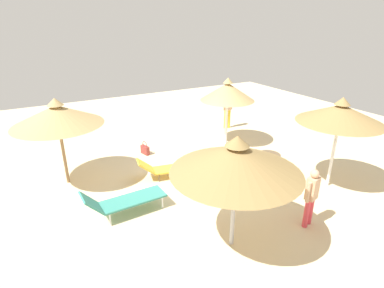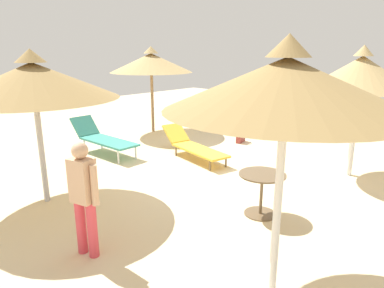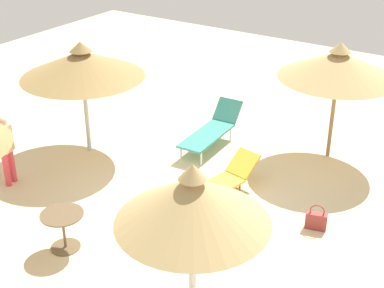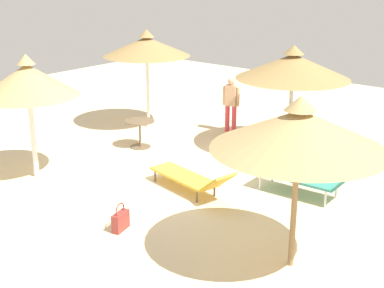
{
  "view_description": "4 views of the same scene",
  "coord_description": "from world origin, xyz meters",
  "px_view_note": "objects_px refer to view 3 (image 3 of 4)",
  "views": [
    {
      "loc": [
        -7.84,
        4.48,
        4.78
      ],
      "look_at": [
        -0.11,
        0.2,
        1.17
      ],
      "focal_mm": 28.62,
      "sensor_mm": 36.0,
      "label": 1
    },
    {
      "loc": [
        -5.66,
        -4.92,
        2.65
      ],
      "look_at": [
        -0.49,
        0.08,
        0.66
      ],
      "focal_mm": 32.43,
      "sensor_mm": 36.0,
      "label": 2
    },
    {
      "loc": [
        5.23,
        -7.7,
        6.16
      ],
      "look_at": [
        -0.19,
        0.58,
        1.19
      ],
      "focal_mm": 52.95,
      "sensor_mm": 36.0,
      "label": 3
    },
    {
      "loc": [
        8.27,
        7.37,
        4.49
      ],
      "look_at": [
        -0.65,
        0.01,
        0.65
      ],
      "focal_mm": 50.91,
      "sensor_mm": 36.0,
      "label": 4
    }
  ],
  "objects_px": {
    "parasol_umbrella_back": "(82,64)",
    "side_table_round": "(63,224)",
    "lounge_chair_center": "(212,129)",
    "handbag": "(316,220)",
    "parasol_umbrella_far_left": "(338,65)",
    "lounge_chair_far_right": "(218,184)",
    "person_standing_front": "(6,146)",
    "parasol_umbrella_near_right": "(193,201)"
  },
  "relations": [
    {
      "from": "parasol_umbrella_near_right",
      "to": "lounge_chair_far_right",
      "type": "height_order",
      "value": "parasol_umbrella_near_right"
    },
    {
      "from": "lounge_chair_center",
      "to": "side_table_round",
      "type": "xyz_separation_m",
      "value": [
        -0.08,
        -4.86,
        0.06
      ]
    },
    {
      "from": "parasol_umbrella_near_right",
      "to": "side_table_round",
      "type": "relative_size",
      "value": 3.59
    },
    {
      "from": "parasol_umbrella_far_left",
      "to": "handbag",
      "type": "distance_m",
      "value": 3.66
    },
    {
      "from": "parasol_umbrella_far_left",
      "to": "side_table_round",
      "type": "xyz_separation_m",
      "value": [
        -2.61,
        -5.89,
        -1.72
      ]
    },
    {
      "from": "parasol_umbrella_back",
      "to": "handbag",
      "type": "distance_m",
      "value": 6.04
    },
    {
      "from": "parasol_umbrella_back",
      "to": "lounge_chair_center",
      "type": "height_order",
      "value": "parasol_umbrella_back"
    },
    {
      "from": "lounge_chair_center",
      "to": "side_table_round",
      "type": "distance_m",
      "value": 4.87
    },
    {
      "from": "handbag",
      "to": "side_table_round",
      "type": "height_order",
      "value": "side_table_round"
    },
    {
      "from": "parasol_umbrella_near_right",
      "to": "lounge_chair_far_right",
      "type": "bearing_deg",
      "value": 114.96
    },
    {
      "from": "lounge_chair_far_right",
      "to": "person_standing_front",
      "type": "height_order",
      "value": "person_standing_front"
    },
    {
      "from": "lounge_chair_center",
      "to": "lounge_chair_far_right",
      "type": "xyz_separation_m",
      "value": [
        1.33,
        -1.97,
        -0.1
      ]
    },
    {
      "from": "parasol_umbrella_back",
      "to": "lounge_chair_far_right",
      "type": "distance_m",
      "value": 4.06
    },
    {
      "from": "parasol_umbrella_back",
      "to": "parasol_umbrella_far_left",
      "type": "distance_m",
      "value": 5.6
    },
    {
      "from": "parasol_umbrella_back",
      "to": "parasol_umbrella_far_left",
      "type": "bearing_deg",
      "value": 30.36
    },
    {
      "from": "parasol_umbrella_far_left",
      "to": "side_table_round",
      "type": "distance_m",
      "value": 6.67
    },
    {
      "from": "lounge_chair_far_right",
      "to": "side_table_round",
      "type": "relative_size",
      "value": 2.94
    },
    {
      "from": "parasol_umbrella_near_right",
      "to": "handbag",
      "type": "distance_m",
      "value": 3.9
    },
    {
      "from": "parasol_umbrella_back",
      "to": "lounge_chair_far_right",
      "type": "height_order",
      "value": "parasol_umbrella_back"
    },
    {
      "from": "handbag",
      "to": "parasol_umbrella_near_right",
      "type": "bearing_deg",
      "value": -99.93
    },
    {
      "from": "parasol_umbrella_far_left",
      "to": "person_standing_front",
      "type": "distance_m",
      "value": 7.25
    },
    {
      "from": "parasol_umbrella_near_right",
      "to": "parasol_umbrella_back",
      "type": "height_order",
      "value": "parasol_umbrella_near_right"
    },
    {
      "from": "lounge_chair_center",
      "to": "person_standing_front",
      "type": "distance_m",
      "value": 4.7
    },
    {
      "from": "person_standing_front",
      "to": "handbag",
      "type": "distance_m",
      "value": 6.41
    },
    {
      "from": "handbag",
      "to": "side_table_round",
      "type": "relative_size",
      "value": 0.69
    },
    {
      "from": "parasol_umbrella_far_left",
      "to": "side_table_round",
      "type": "bearing_deg",
      "value": -113.93
    },
    {
      "from": "parasol_umbrella_near_right",
      "to": "lounge_chair_center",
      "type": "bearing_deg",
      "value": 118.61
    },
    {
      "from": "lounge_chair_far_right",
      "to": "parasol_umbrella_near_right",
      "type": "bearing_deg",
      "value": -65.04
    },
    {
      "from": "lounge_chair_center",
      "to": "handbag",
      "type": "distance_m",
      "value": 3.91
    },
    {
      "from": "parasol_umbrella_near_right",
      "to": "side_table_round",
      "type": "height_order",
      "value": "parasol_umbrella_near_right"
    },
    {
      "from": "parasol_umbrella_far_left",
      "to": "parasol_umbrella_back",
      "type": "bearing_deg",
      "value": -149.64
    },
    {
      "from": "parasol_umbrella_back",
      "to": "handbag",
      "type": "height_order",
      "value": "parasol_umbrella_back"
    },
    {
      "from": "parasol_umbrella_far_left",
      "to": "lounge_chair_center",
      "type": "xyz_separation_m",
      "value": [
        -2.54,
        -1.02,
        -1.78
      ]
    },
    {
      "from": "person_standing_front",
      "to": "parasol_umbrella_back",
      "type": "bearing_deg",
      "value": 80.27
    },
    {
      "from": "parasol_umbrella_back",
      "to": "person_standing_front",
      "type": "xyz_separation_m",
      "value": [
        -0.35,
        -2.05,
        -1.26
      ]
    },
    {
      "from": "lounge_chair_center",
      "to": "parasol_umbrella_back",
      "type": "bearing_deg",
      "value": -141.82
    },
    {
      "from": "parasol_umbrella_near_right",
      "to": "handbag",
      "type": "relative_size",
      "value": 5.24
    },
    {
      "from": "lounge_chair_center",
      "to": "person_standing_front",
      "type": "relative_size",
      "value": 1.41
    },
    {
      "from": "parasol_umbrella_far_left",
      "to": "handbag",
      "type": "height_order",
      "value": "parasol_umbrella_far_left"
    },
    {
      "from": "lounge_chair_far_right",
      "to": "parasol_umbrella_back",
      "type": "bearing_deg",
      "value": 177.43
    },
    {
      "from": "parasol_umbrella_near_right",
      "to": "person_standing_front",
      "type": "height_order",
      "value": "parasol_umbrella_near_right"
    },
    {
      "from": "parasol_umbrella_back",
      "to": "side_table_round",
      "type": "distance_m",
      "value": 4.12
    }
  ]
}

